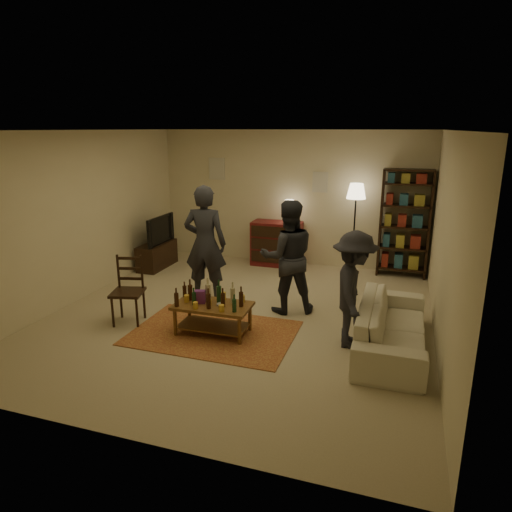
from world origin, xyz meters
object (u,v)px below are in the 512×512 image
at_px(bookshelf, 404,222).
at_px(person_right, 288,257).
at_px(person_by_sofa, 354,290).
at_px(sofa, 392,326).
at_px(dining_chair, 129,287).
at_px(coffee_table, 212,307).
at_px(tv_stand, 157,249).
at_px(person_left, 205,244).
at_px(floor_lamp, 356,198).
at_px(dresser, 277,242).

height_order(bookshelf, person_right, bookshelf).
xyz_separation_m(person_right, person_by_sofa, (1.08, -0.86, -0.11)).
height_order(bookshelf, sofa, bookshelf).
distance_m(dining_chair, sofa, 3.67).
bearing_deg(coffee_table, tv_stand, 132.52).
relative_size(coffee_table, person_by_sofa, 0.69).
height_order(person_left, person_by_sofa, person_left).
bearing_deg(tv_stand, floor_lamp, 12.64).
bearing_deg(tv_stand, bookshelf, 11.80).
height_order(coffee_table, person_right, person_right).
xyz_separation_m(dining_chair, bookshelf, (3.70, 3.47, 0.51)).
height_order(dining_chair, dresser, dresser).
xyz_separation_m(dining_chair, tv_stand, (-0.99, 2.49, -0.14)).
bearing_deg(person_right, dining_chair, 3.67).
height_order(dresser, person_by_sofa, person_by_sofa).
xyz_separation_m(bookshelf, person_left, (-3.01, -2.30, -0.09)).
distance_m(dining_chair, floor_lamp, 4.46).
xyz_separation_m(dresser, person_by_sofa, (1.89, -3.18, 0.28)).
xyz_separation_m(tv_stand, dresser, (2.25, 0.91, 0.09)).
bearing_deg(sofa, floor_lamp, 15.66).
distance_m(coffee_table, person_right, 1.42).
xyz_separation_m(tv_stand, person_by_sofa, (4.14, -2.26, 0.37)).
xyz_separation_m(tv_stand, person_left, (1.68, -1.32, 0.56)).
distance_m(sofa, person_right, 1.85).
distance_m(bookshelf, sofa, 3.26).
bearing_deg(coffee_table, dining_chair, 179.51).
relative_size(sofa, person_by_sofa, 1.38).
relative_size(floor_lamp, person_right, 1.01).
height_order(floor_lamp, person_left, person_left).
height_order(coffee_table, bookshelf, bookshelf).
bearing_deg(person_right, tv_stand, -48.56).
height_order(sofa, person_left, person_left).
relative_size(dresser, person_right, 0.79).
bearing_deg(person_right, person_left, -27.43).
bearing_deg(tv_stand, dining_chair, -68.34).
height_order(sofa, person_right, person_right).
xyz_separation_m(floor_lamp, person_by_sofa, (0.35, -3.11, -0.72)).
height_order(tv_stand, person_left, person_left).
distance_m(coffee_table, tv_stand, 3.40).
bearing_deg(dresser, person_by_sofa, -59.21).
height_order(dining_chair, person_right, person_right).
height_order(coffee_table, person_by_sofa, person_by_sofa).
xyz_separation_m(tv_stand, bookshelf, (4.69, 0.98, 0.65)).
relative_size(dresser, sofa, 0.65).
xyz_separation_m(dining_chair, person_left, (0.69, 1.17, 0.42)).
height_order(floor_lamp, sofa, floor_lamp).
bearing_deg(person_left, coffee_table, 109.31).
height_order(coffee_table, person_left, person_left).
distance_m(dresser, person_left, 2.35).
distance_m(coffee_table, dining_chair, 1.31).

